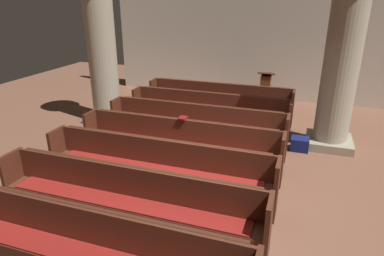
{
  "coord_description": "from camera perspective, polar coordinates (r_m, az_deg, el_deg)",
  "views": [
    {
      "loc": [
        1.21,
        -4.66,
        3.07
      ],
      "look_at": [
        -0.7,
        0.94,
        0.75
      ],
      "focal_mm": 31.38,
      "sensor_mm": 36.0,
      "label": 1
    }
  ],
  "objects": [
    {
      "name": "hymn_book",
      "position": [
        6.36,
        -1.58,
        1.7
      ],
      "size": [
        0.15,
        0.2,
        0.04
      ],
      "primitive_type": "cube",
      "color": "maroon",
      "rests_on": "pew_row_3"
    },
    {
      "name": "pew_row_3",
      "position": [
        6.37,
        -2.23,
        -2.6
      ],
      "size": [
        3.88,
        0.46,
        0.91
      ],
      "color": "#562819",
      "rests_on": "ground"
    },
    {
      "name": "pew_row_2",
      "position": [
        7.25,
        0.61,
        0.48
      ],
      "size": [
        3.88,
        0.47,
        0.91
      ],
      "color": "#562819",
      "rests_on": "ground"
    },
    {
      "name": "pew_row_0",
      "position": [
        9.09,
        4.61,
        4.78
      ],
      "size": [
        3.88,
        0.47,
        0.91
      ],
      "color": "#562819",
      "rests_on": "ground"
    },
    {
      "name": "ground_plane",
      "position": [
        5.71,
        3.67,
        -11.16
      ],
      "size": [
        19.2,
        19.2,
        0.0
      ],
      "primitive_type": "plane",
      "color": "brown"
    },
    {
      "name": "lectern",
      "position": [
        10.11,
        12.29,
        5.91
      ],
      "size": [
        0.48,
        0.45,
        1.08
      ],
      "color": "brown",
      "rests_on": "ground"
    },
    {
      "name": "pew_row_4",
      "position": [
        5.54,
        -5.97,
        -6.61
      ],
      "size": [
        3.88,
        0.46,
        0.91
      ],
      "color": "#562819",
      "rests_on": "ground"
    },
    {
      "name": "kneeler_box_navy",
      "position": [
        7.53,
        17.82,
        -2.61
      ],
      "size": [
        0.37,
        0.32,
        0.28
      ],
      "primitive_type": "cube",
      "color": "navy",
      "rests_on": "ground"
    },
    {
      "name": "pillar_aisle_side",
      "position": [
        7.5,
        24.18,
        10.79
      ],
      "size": [
        1.03,
        1.03,
        3.71
      ],
      "color": "#9F967E",
      "rests_on": "ground"
    },
    {
      "name": "pew_row_1",
      "position": [
        8.16,
        2.83,
        2.87
      ],
      "size": [
        3.88,
        0.46,
        0.91
      ],
      "color": "#562819",
      "rests_on": "ground"
    },
    {
      "name": "back_wall",
      "position": [
        10.84,
        12.88,
        16.57
      ],
      "size": [
        10.0,
        0.16,
        4.5
      ],
      "primitive_type": "cube",
      "color": "silver",
      "rests_on": "ground"
    },
    {
      "name": "pillar_far_side",
      "position": [
        8.81,
        -15.13,
        13.23
      ],
      "size": [
        1.03,
        1.03,
        3.71
      ],
      "color": "#9F967E",
      "rests_on": "ground"
    },
    {
      "name": "pew_row_5",
      "position": [
        4.77,
        -11.08,
        -11.93
      ],
      "size": [
        3.88,
        0.47,
        0.91
      ],
      "color": "#562819",
      "rests_on": "ground"
    },
    {
      "name": "pew_row_6",
      "position": [
        4.11,
        -18.3,
        -18.94
      ],
      "size": [
        3.88,
        0.46,
        0.91
      ],
      "color": "#562819",
      "rests_on": "ground"
    }
  ]
}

